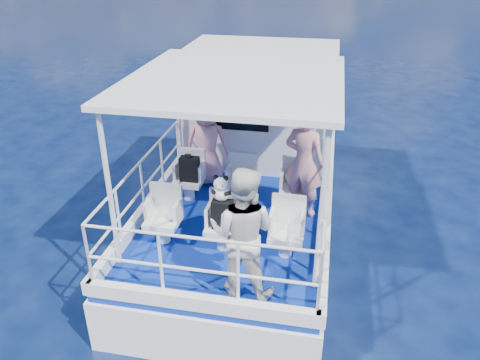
% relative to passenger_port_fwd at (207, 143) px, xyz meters
% --- Properties ---
extents(ground, '(2000.00, 2000.00, 0.00)m').
position_rel_passenger_port_fwd_xyz_m(ground, '(0.74, -0.86, -1.68)').
color(ground, '#061032').
rests_on(ground, ground).
extents(hull, '(3.00, 7.00, 1.60)m').
position_rel_passenger_port_fwd_xyz_m(hull, '(0.74, 0.14, -1.68)').
color(hull, white).
rests_on(hull, ground).
extents(deck, '(2.90, 6.90, 0.10)m').
position_rel_passenger_port_fwd_xyz_m(deck, '(0.74, 0.14, -0.83)').
color(deck, navy).
rests_on(deck, hull).
extents(cabin, '(2.85, 2.00, 2.20)m').
position_rel_passenger_port_fwd_xyz_m(cabin, '(0.74, 1.44, 0.32)').
color(cabin, white).
rests_on(cabin, deck).
extents(canopy, '(3.00, 3.20, 0.08)m').
position_rel_passenger_port_fwd_xyz_m(canopy, '(0.74, -1.06, 1.46)').
color(canopy, white).
rests_on(canopy, cabin).
extents(canopy_posts, '(2.77, 2.97, 2.20)m').
position_rel_passenger_port_fwd_xyz_m(canopy_posts, '(0.74, -1.11, 0.32)').
color(canopy_posts, white).
rests_on(canopy_posts, deck).
extents(railings, '(2.84, 3.59, 1.00)m').
position_rel_passenger_port_fwd_xyz_m(railings, '(0.74, -1.43, -0.28)').
color(railings, white).
rests_on(railings, deck).
extents(seat_port_fwd, '(0.48, 0.46, 0.38)m').
position_rel_passenger_port_fwd_xyz_m(seat_port_fwd, '(-0.16, -0.66, -0.59)').
color(seat_port_fwd, silver).
rests_on(seat_port_fwd, deck).
extents(seat_center_fwd, '(0.48, 0.46, 0.38)m').
position_rel_passenger_port_fwd_xyz_m(seat_center_fwd, '(0.74, -0.66, -0.59)').
color(seat_center_fwd, silver).
rests_on(seat_center_fwd, deck).
extents(seat_stbd_fwd, '(0.48, 0.46, 0.38)m').
position_rel_passenger_port_fwd_xyz_m(seat_stbd_fwd, '(1.64, -0.66, -0.59)').
color(seat_stbd_fwd, silver).
rests_on(seat_stbd_fwd, deck).
extents(seat_port_aft, '(0.48, 0.46, 0.38)m').
position_rel_passenger_port_fwd_xyz_m(seat_port_aft, '(-0.16, -1.96, -0.59)').
color(seat_port_aft, silver).
rests_on(seat_port_aft, deck).
extents(seat_center_aft, '(0.48, 0.46, 0.38)m').
position_rel_passenger_port_fwd_xyz_m(seat_center_aft, '(0.74, -1.96, -0.59)').
color(seat_center_aft, silver).
rests_on(seat_center_aft, deck).
extents(seat_stbd_aft, '(0.48, 0.46, 0.38)m').
position_rel_passenger_port_fwd_xyz_m(seat_stbd_aft, '(1.64, -1.96, -0.59)').
color(seat_stbd_aft, silver).
rests_on(seat_stbd_aft, deck).
extents(passenger_port_fwd, '(0.61, 0.46, 1.55)m').
position_rel_passenger_port_fwd_xyz_m(passenger_port_fwd, '(0.00, 0.00, 0.00)').
color(passenger_port_fwd, pink).
rests_on(passenger_port_fwd, deck).
extents(passenger_stbd_fwd, '(0.76, 0.63, 1.80)m').
position_rel_passenger_port_fwd_xyz_m(passenger_stbd_fwd, '(1.76, -0.74, 0.12)').
color(passenger_stbd_fwd, pink).
rests_on(passenger_stbd_fwd, deck).
extents(passenger_stbd_aft, '(0.89, 0.73, 1.72)m').
position_rel_passenger_port_fwd_xyz_m(passenger_stbd_aft, '(1.18, -2.80, 0.08)').
color(passenger_stbd_aft, silver).
rests_on(passenger_stbd_aft, deck).
extents(backpack_port, '(0.32, 0.18, 0.42)m').
position_rel_passenger_port_fwd_xyz_m(backpack_port, '(-0.12, -0.70, -0.19)').
color(backpack_port, black).
rests_on(backpack_port, seat_port_fwd).
extents(backpack_center, '(0.29, 0.16, 0.43)m').
position_rel_passenger_port_fwd_xyz_m(backpack_center, '(0.74, -2.01, -0.18)').
color(backpack_center, black).
rests_on(backpack_center, seat_center_aft).
extents(compact_camera, '(0.10, 0.06, 0.06)m').
position_rel_passenger_port_fwd_xyz_m(compact_camera, '(-0.14, -0.70, 0.05)').
color(compact_camera, black).
rests_on(compact_camera, backpack_port).
extents(panda, '(0.24, 0.20, 0.37)m').
position_rel_passenger_port_fwd_xyz_m(panda, '(0.73, -1.98, 0.22)').
color(panda, white).
rests_on(panda, backpack_center).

